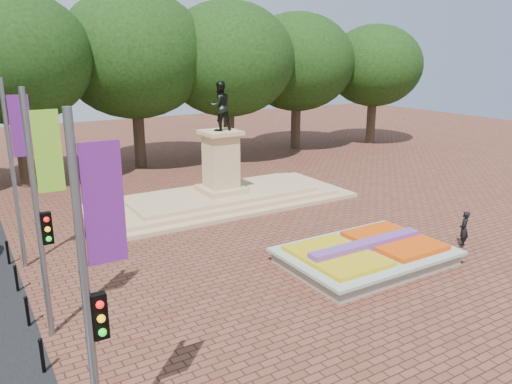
% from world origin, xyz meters
% --- Properties ---
extents(ground, '(90.00, 90.00, 0.00)m').
position_xyz_m(ground, '(0.00, 0.00, 0.00)').
color(ground, brown).
rests_on(ground, ground).
extents(flower_bed, '(6.30, 4.30, 0.91)m').
position_xyz_m(flower_bed, '(1.03, -2.00, 0.38)').
color(flower_bed, gray).
rests_on(flower_bed, ground).
extents(monument, '(14.00, 6.00, 6.40)m').
position_xyz_m(monument, '(0.00, 8.00, 0.88)').
color(monument, tan).
rests_on(monument, ground).
extents(tree_row_back, '(44.80, 8.80, 10.43)m').
position_xyz_m(tree_row_back, '(2.33, 18.00, 6.67)').
color(tree_row_back, '#32241B').
rests_on(tree_row_back, ground).
extents(banner_poles, '(0.88, 11.17, 7.00)m').
position_xyz_m(banner_poles, '(-10.08, -1.31, 3.88)').
color(banner_poles, slate).
rests_on(banner_poles, ground).
extents(bollard_row, '(0.12, 13.12, 0.98)m').
position_xyz_m(bollard_row, '(-10.70, -1.50, 0.53)').
color(bollard_row, black).
rests_on(bollard_row, ground).
extents(pedestrian, '(0.67, 0.62, 1.54)m').
position_xyz_m(pedestrian, '(5.66, -2.81, 0.77)').
color(pedestrian, black).
rests_on(pedestrian, ground).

